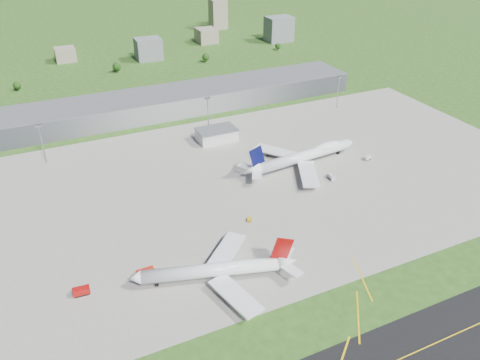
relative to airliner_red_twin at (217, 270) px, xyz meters
name	(u,v)px	position (x,y,z in m)	size (l,w,h in m)	color
ground	(180,117)	(42.73, 179.12, -5.28)	(1400.00, 1400.00, 0.00)	#2B4D18
apron	(255,180)	(52.73, 69.12, -5.24)	(360.00, 190.00, 0.08)	gray
terminal	(173,101)	(42.73, 194.12, 2.22)	(300.00, 42.00, 15.00)	gray
ops_building	(217,135)	(52.73, 129.12, -1.28)	(26.00, 16.00, 8.00)	silver
mast_west	(41,137)	(-57.27, 144.12, 12.42)	(3.50, 2.00, 25.90)	gray
mast_center	(208,109)	(52.73, 144.12, 12.42)	(3.50, 2.00, 25.90)	gray
mast_east	(339,86)	(162.73, 144.12, 12.42)	(3.50, 2.00, 25.90)	gray
airliner_red_twin	(217,270)	(0.00, 0.00, 0.00)	(70.92, 54.14, 19.84)	white
airliner_blue_quad	(305,156)	(89.66, 73.93, 0.67)	(82.10, 64.12, 21.43)	white
fire_truck	(145,273)	(-27.74, 15.51, -3.59)	(7.73, 3.25, 3.40)	red
crash_tender	(82,291)	(-54.98, 15.47, -3.52)	(7.03, 3.50, 3.55)	#A10D0B
tug_yellow	(249,220)	(31.64, 33.41, -4.44)	(3.26, 3.58, 1.60)	gold
van_white_near	(331,177)	(94.16, 51.26, -3.91)	(2.80, 5.55, 2.73)	silver
van_white_far	(368,158)	(129.42, 62.03, -3.97)	(5.54, 3.76, 2.60)	silver
bldg_cw	(65,54)	(-17.27, 369.12, 1.72)	(20.00, 18.00, 14.00)	gray
bldg_c	(148,49)	(62.73, 339.12, 5.72)	(26.00, 20.00, 22.00)	slate
bldg_ce	(206,36)	(142.73, 379.12, 2.72)	(22.00, 24.00, 16.00)	gray
bldg_e	(279,29)	(222.73, 349.12, 8.72)	(30.00, 22.00, 28.00)	slate
bldg_tall_e	(218,14)	(182.73, 439.12, 12.72)	(20.00, 18.00, 36.00)	gray
tree_w	(17,85)	(-67.27, 294.12, -0.43)	(6.75, 6.75, 8.25)	#382314
tree_c	(117,67)	(22.73, 309.12, 0.55)	(8.10, 8.10, 9.90)	#382314
tree_e	(206,57)	(112.73, 304.12, 0.23)	(7.65, 7.65, 9.35)	#382314
tree_far_e	(278,46)	(202.73, 314.12, -0.75)	(6.30, 6.30, 7.70)	#382314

